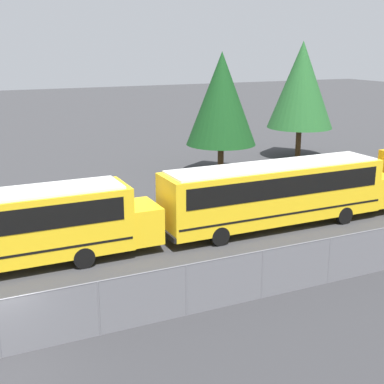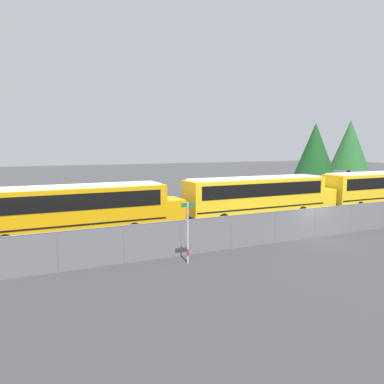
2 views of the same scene
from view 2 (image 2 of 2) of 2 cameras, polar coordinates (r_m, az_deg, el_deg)
ground_plane at (r=24.89m, az=18.13°, el=-6.60°), size 200.00×200.00×0.00m
fence at (r=24.69m, az=18.22°, el=-4.41°), size 109.94×0.07×1.91m
school_bus_2 at (r=24.25m, az=-17.34°, el=-2.25°), size 13.37×2.50×3.30m
school_bus_3 at (r=29.94m, az=10.26°, el=-0.34°), size 13.37×2.50×3.30m
school_bus_4 at (r=39.44m, az=26.77°, el=0.76°), size 13.37×2.50×3.30m
street_sign at (r=18.22m, az=-0.65°, el=-5.98°), size 0.70×0.09×3.04m
tree_1 at (r=49.39m, az=18.24°, el=6.21°), size 5.00×5.00×8.59m
tree_3 at (r=56.94m, az=22.92°, el=6.63°), size 5.27×5.27×9.33m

